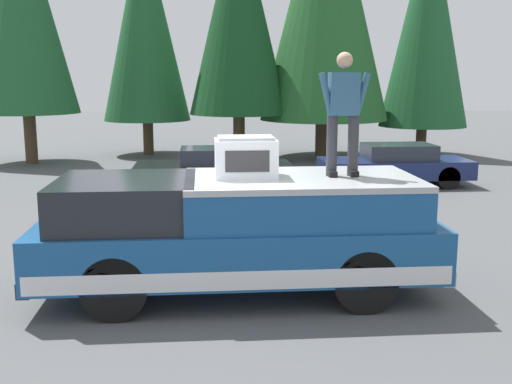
{
  "coord_description": "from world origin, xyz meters",
  "views": [
    {
      "loc": [
        -8.35,
        -0.02,
        3.02
      ],
      "look_at": [
        0.52,
        -0.78,
        1.35
      ],
      "focal_mm": 43.53,
      "sensor_mm": 36.0,
      "label": 1
    }
  ],
  "objects_px": {
    "person_on_truck_bed": "(343,111)",
    "parked_car_black": "(214,170)",
    "compressor_unit": "(246,157)",
    "pickup_truck": "(238,233)",
    "parked_car_navy": "(395,165)"
  },
  "relations": [
    {
      "from": "person_on_truck_bed",
      "to": "parked_car_black",
      "type": "bearing_deg",
      "value": 11.84
    },
    {
      "from": "compressor_unit",
      "to": "person_on_truck_bed",
      "type": "height_order",
      "value": "person_on_truck_bed"
    },
    {
      "from": "compressor_unit",
      "to": "person_on_truck_bed",
      "type": "xyz_separation_m",
      "value": [
        -0.02,
        -1.34,
        0.62
      ]
    },
    {
      "from": "compressor_unit",
      "to": "parked_car_black",
      "type": "xyz_separation_m",
      "value": [
        7.82,
        0.3,
        -1.35
      ]
    },
    {
      "from": "pickup_truck",
      "to": "parked_car_navy",
      "type": "distance_m",
      "value": 9.65
    },
    {
      "from": "person_on_truck_bed",
      "to": "parked_car_black",
      "type": "distance_m",
      "value": 8.25
    },
    {
      "from": "pickup_truck",
      "to": "person_on_truck_bed",
      "type": "distance_m",
      "value": 2.22
    },
    {
      "from": "compressor_unit",
      "to": "parked_car_navy",
      "type": "xyz_separation_m",
      "value": [
        8.28,
        -4.75,
        -1.35
      ]
    },
    {
      "from": "compressor_unit",
      "to": "parked_car_navy",
      "type": "height_order",
      "value": "compressor_unit"
    },
    {
      "from": "parked_car_navy",
      "to": "parked_car_black",
      "type": "xyz_separation_m",
      "value": [
        -0.46,
        5.05,
        0.0
      ]
    },
    {
      "from": "pickup_truck",
      "to": "parked_car_navy",
      "type": "relative_size",
      "value": 1.35
    },
    {
      "from": "person_on_truck_bed",
      "to": "compressor_unit",
      "type": "bearing_deg",
      "value": 89.31
    },
    {
      "from": "parked_car_navy",
      "to": "parked_car_black",
      "type": "distance_m",
      "value": 5.07
    },
    {
      "from": "person_on_truck_bed",
      "to": "parked_car_black",
      "type": "xyz_separation_m",
      "value": [
        7.84,
        1.64,
        -1.97
      ]
    },
    {
      "from": "compressor_unit",
      "to": "parked_car_navy",
      "type": "bearing_deg",
      "value": -29.84
    }
  ]
}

